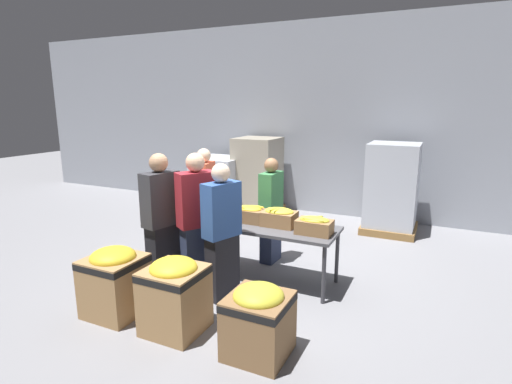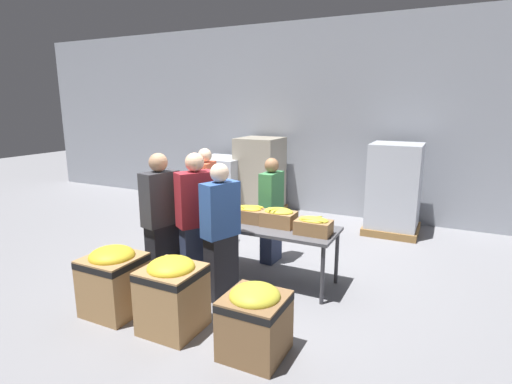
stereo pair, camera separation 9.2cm
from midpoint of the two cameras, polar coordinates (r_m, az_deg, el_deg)
The scene contains 19 objects.
ground_plane at distance 5.68m, azimuth -1.77°, elevation -11.81°, with size 30.00×30.00×0.00m, color gray.
wall_back at distance 8.58m, azimuth 9.40°, elevation 10.13°, with size 16.00×0.08×4.00m.
sorting_table at distance 5.43m, azimuth -1.82°, elevation -4.90°, with size 2.47×0.76×0.77m.
banana_box_0 at distance 5.86m, azimuth -10.66°, elevation -1.79°, with size 0.43×0.28×0.29m.
banana_box_1 at distance 5.69m, azimuth -6.19°, elevation -2.42°, with size 0.42×0.28×0.23m.
banana_box_2 at distance 5.41m, azimuth -1.53°, elevation -3.09°, with size 0.43×0.26×0.24m.
banana_box_3 at distance 5.23m, azimuth 2.83°, elevation -3.53°, with size 0.43×0.30×0.25m.
banana_box_4 at distance 4.96m, azimuth 7.80°, elevation -4.71°, with size 0.43×0.28×0.23m.
volunteer_0 at distance 6.49m, azimuth -7.70°, elevation -1.12°, with size 0.31×0.48×1.65m.
volunteer_1 at distance 5.24m, azimuth -13.81°, elevation -4.19°, with size 0.33×0.51×1.75m.
volunteer_2 at distance 5.92m, azimuth 1.70°, elevation -2.74°, with size 0.23×0.43×1.57m.
volunteer_3 at distance 5.10m, azimuth -8.91°, elevation -4.36°, with size 0.45×0.52×1.76m.
volunteer_4 at distance 4.81m, azimuth -5.44°, elevation -5.87°, with size 0.37×0.50×1.67m.
donation_bin_0 at distance 4.87m, azimuth -20.05°, elevation -11.61°, with size 0.59×0.59×0.78m.
donation_bin_1 at distance 4.36m, azimuth -12.16°, elevation -13.90°, with size 0.58×0.58×0.80m.
donation_bin_2 at distance 3.93m, azimuth -0.35°, elevation -17.60°, with size 0.57×0.57×0.70m.
pallet_stack_0 at distance 7.68m, azimuth 18.50°, elevation 0.42°, with size 0.95×0.95×1.65m.
pallet_stack_1 at distance 8.57m, azimuth -0.08°, elevation 2.25°, with size 0.95×0.95×1.63m.
pallet_stack_2 at distance 8.79m, azimuth -5.48°, elevation 1.00°, with size 1.09×1.09×1.19m.
Camera 1 is at (2.32, -4.62, 2.36)m, focal length 28.00 mm.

